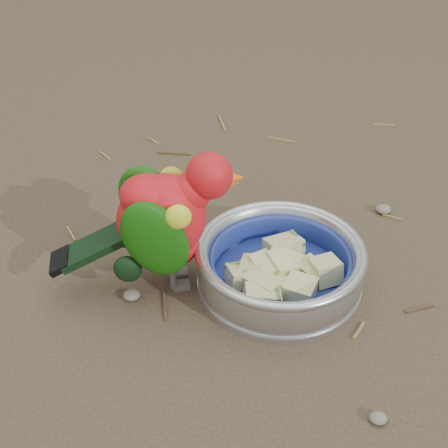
# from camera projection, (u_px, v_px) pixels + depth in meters

# --- Properties ---
(ground) EXTENTS (60.00, 60.00, 0.00)m
(ground) POSITION_uv_depth(u_px,v_px,m) (304.00, 273.00, 0.82)
(ground) COLOR #453628
(food_bowl) EXTENTS (0.21, 0.21, 0.02)m
(food_bowl) POSITION_uv_depth(u_px,v_px,m) (279.00, 280.00, 0.79)
(food_bowl) COLOR #B2B2BA
(food_bowl) RESTS_ON ground
(bowl_wall) EXTENTS (0.21, 0.21, 0.04)m
(bowl_wall) POSITION_uv_depth(u_px,v_px,m) (280.00, 262.00, 0.77)
(bowl_wall) COLOR #B2B2BA
(bowl_wall) RESTS_ON food_bowl
(fruit_wedges) EXTENTS (0.12, 0.12, 0.03)m
(fruit_wedges) POSITION_uv_depth(u_px,v_px,m) (280.00, 267.00, 0.78)
(fruit_wedges) COLOR #C9C782
(fruit_wedges) RESTS_ON food_bowl
(lory_parrot) EXTENTS (0.23, 0.14, 0.18)m
(lory_parrot) POSITION_uv_depth(u_px,v_px,m) (166.00, 227.00, 0.75)
(lory_parrot) COLOR red
(lory_parrot) RESTS_ON ground
(ground_debris) EXTENTS (0.90, 0.80, 0.01)m
(ground_debris) POSITION_uv_depth(u_px,v_px,m) (291.00, 246.00, 0.86)
(ground_debris) COLOR olive
(ground_debris) RESTS_ON ground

